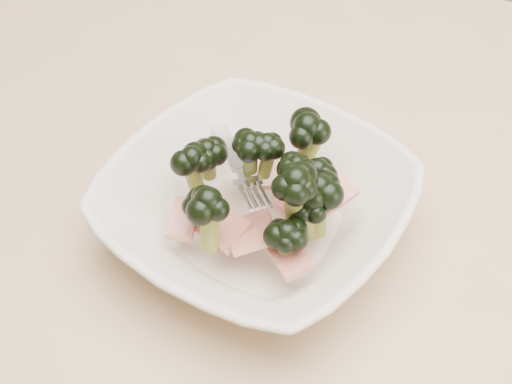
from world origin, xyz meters
TOP-DOWN VIEW (x-y plane):
  - dining_table at (0.00, 0.00)m, footprint 1.20×0.80m
  - broccoli_dish at (-0.09, -0.07)m, footprint 0.30×0.30m

SIDE VIEW (x-z plane):
  - dining_table at x=0.00m, z-range 0.28..1.03m
  - broccoli_dish at x=-0.09m, z-range 0.73..0.84m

